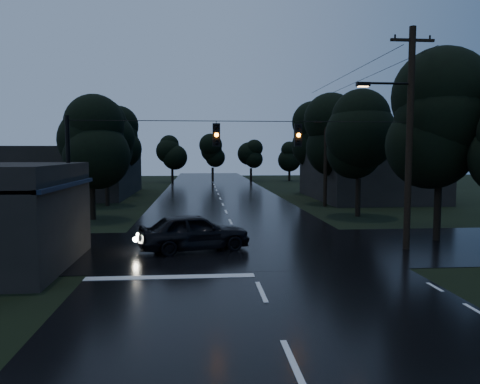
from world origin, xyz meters
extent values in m
plane|color=black|center=(0.00, 0.00, 0.00)|extent=(160.00, 160.00, 0.00)
cube|color=black|center=(0.00, 30.00, 0.00)|extent=(12.00, 120.00, 0.02)
cube|color=black|center=(0.00, 12.00, 0.00)|extent=(60.00, 9.00, 0.02)
cube|color=black|center=(-7.00, 9.00, 3.20)|extent=(0.30, 7.00, 0.15)
cylinder|color=black|center=(-7.20, 6.00, 1.50)|extent=(0.10, 0.10, 3.00)
cylinder|color=black|center=(-7.20, 12.00, 1.50)|extent=(0.10, 0.10, 3.00)
cube|color=#FFC966|center=(-7.05, 7.50, 2.50)|extent=(0.06, 1.60, 0.50)
cube|color=#FFC966|center=(-7.05, 10.20, 2.50)|extent=(0.06, 1.20, 0.50)
cube|color=black|center=(14.00, 34.00, 2.20)|extent=(10.00, 14.00, 4.40)
cube|color=black|center=(-14.00, 40.00, 2.50)|extent=(10.00, 16.00, 5.00)
cylinder|color=black|center=(7.50, 11.00, 5.00)|extent=(0.30, 0.30, 10.00)
cube|color=black|center=(7.50, 11.00, 9.40)|extent=(2.00, 0.12, 0.12)
cylinder|color=black|center=(6.40, 11.00, 7.50)|extent=(2.20, 0.10, 0.10)
cube|color=black|center=(5.30, 11.00, 7.45)|extent=(0.60, 0.25, 0.18)
cube|color=#FFB266|center=(5.30, 11.00, 7.35)|extent=(0.45, 0.18, 0.03)
cylinder|color=black|center=(8.30, 28.00, 3.75)|extent=(0.30, 0.30, 7.50)
cube|color=black|center=(8.30, 28.00, 6.90)|extent=(2.00, 0.12, 0.12)
cylinder|color=black|center=(-7.50, 11.00, 3.00)|extent=(0.18, 0.18, 6.00)
cylinder|color=black|center=(0.00, 11.00, 5.80)|extent=(15.00, 0.03, 0.03)
cube|color=black|center=(-1.20, 11.00, 5.20)|extent=(0.32, 0.25, 1.00)
sphere|color=orange|center=(-1.20, 10.85, 5.20)|extent=(0.18, 0.18, 0.18)
cube|color=black|center=(2.40, 11.00, 5.20)|extent=(0.32, 0.25, 1.00)
sphere|color=orange|center=(2.40, 10.85, 5.20)|extent=(0.18, 0.18, 0.18)
cylinder|color=black|center=(10.00, 13.00, 1.40)|extent=(0.36, 0.36, 2.80)
sphere|color=black|center=(10.00, 13.00, 4.80)|extent=(4.48, 4.48, 4.48)
sphere|color=black|center=(10.00, 13.00, 6.00)|extent=(4.48, 4.48, 4.48)
sphere|color=black|center=(10.00, 13.00, 7.20)|extent=(4.48, 4.48, 4.48)
cylinder|color=black|center=(-9.00, 22.00, 1.22)|extent=(0.36, 0.36, 2.45)
sphere|color=black|center=(-9.00, 22.00, 4.20)|extent=(3.92, 3.92, 3.92)
sphere|color=black|center=(-9.00, 22.00, 5.25)|extent=(3.92, 3.92, 3.92)
sphere|color=black|center=(-9.00, 22.00, 6.30)|extent=(3.92, 3.92, 3.92)
cylinder|color=black|center=(-9.60, 30.00, 1.31)|extent=(0.36, 0.36, 2.62)
sphere|color=black|center=(-9.60, 30.00, 4.50)|extent=(4.20, 4.20, 4.20)
sphere|color=black|center=(-9.60, 30.00, 5.62)|extent=(4.20, 4.20, 4.20)
sphere|color=black|center=(-9.60, 30.00, 6.75)|extent=(4.20, 4.20, 4.20)
cylinder|color=black|center=(-10.20, 40.00, 1.40)|extent=(0.36, 0.36, 2.80)
sphere|color=black|center=(-10.20, 40.00, 4.80)|extent=(4.48, 4.48, 4.48)
sphere|color=black|center=(-10.20, 40.00, 6.00)|extent=(4.48, 4.48, 4.48)
sphere|color=black|center=(-10.20, 40.00, 7.20)|extent=(4.48, 4.48, 4.48)
cylinder|color=black|center=(9.00, 22.00, 1.31)|extent=(0.36, 0.36, 2.62)
sphere|color=black|center=(9.00, 22.00, 4.50)|extent=(4.20, 4.20, 4.20)
sphere|color=black|center=(9.00, 22.00, 5.62)|extent=(4.20, 4.20, 4.20)
sphere|color=black|center=(9.00, 22.00, 6.75)|extent=(4.20, 4.20, 4.20)
cylinder|color=black|center=(9.60, 30.00, 1.40)|extent=(0.36, 0.36, 2.80)
sphere|color=black|center=(9.60, 30.00, 4.80)|extent=(4.48, 4.48, 4.48)
sphere|color=black|center=(9.60, 30.00, 6.00)|extent=(4.48, 4.48, 4.48)
sphere|color=black|center=(9.60, 30.00, 7.20)|extent=(4.48, 4.48, 4.48)
cylinder|color=black|center=(10.20, 40.00, 1.49)|extent=(0.36, 0.36, 2.97)
sphere|color=black|center=(10.20, 40.00, 5.10)|extent=(4.76, 4.76, 4.76)
sphere|color=black|center=(10.20, 40.00, 6.38)|extent=(4.76, 4.76, 4.76)
sphere|color=black|center=(10.20, 40.00, 7.65)|extent=(4.76, 4.76, 4.76)
imported|color=black|center=(-2.21, 11.61, 0.86)|extent=(5.38, 3.32, 1.71)
camera|label=1|loc=(-1.93, -9.44, 4.45)|focal=35.00mm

